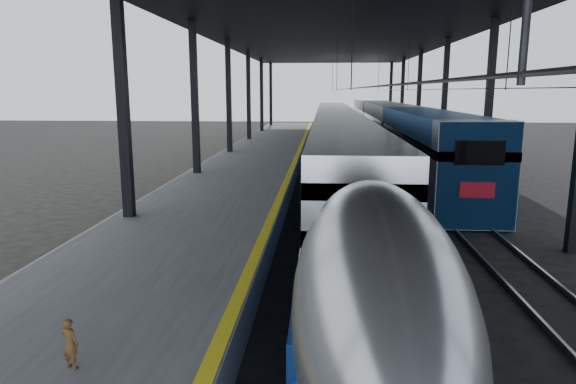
{
  "coord_description": "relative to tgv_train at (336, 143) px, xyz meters",
  "views": [
    {
      "loc": [
        1.11,
        -12.45,
        5.43
      ],
      "look_at": [
        -0.09,
        4.82,
        2.0
      ],
      "focal_mm": 32.0,
      "sensor_mm": 36.0,
      "label": 1
    }
  ],
  "objects": [
    {
      "name": "child",
      "position": [
        -4.93,
        -28.12,
        -0.47
      ],
      "size": [
        0.36,
        0.3,
        0.86
      ],
      "primitive_type": "imported",
      "rotation": [
        0.0,
        0.0,
        2.81
      ],
      "color": "#54381C",
      "rests_on": "platform"
    },
    {
      "name": "canopy",
      "position": [
        -0.1,
        -3.04,
        7.22
      ],
      "size": [
        18.0,
        75.0,
        9.47
      ],
      "color": "black",
      "rests_on": "ground"
    },
    {
      "name": "rails",
      "position": [
        2.5,
        -3.04,
        -1.81
      ],
      "size": [
        6.52,
        80.0,
        0.16
      ],
      "color": "slate",
      "rests_on": "ground"
    },
    {
      "name": "second_train",
      "position": [
        5.0,
        11.52,
        0.29
      ],
      "size": [
        3.13,
        56.05,
        4.31
      ],
      "color": "navy",
      "rests_on": "ground"
    },
    {
      "name": "platform",
      "position": [
        -5.5,
        -3.04,
        -1.39
      ],
      "size": [
        6.0,
        80.0,
        1.0
      ],
      "primitive_type": "cube",
      "color": "#4C4C4F",
      "rests_on": "ground"
    },
    {
      "name": "tgv_train",
      "position": [
        0.0,
        0.0,
        0.0
      ],
      "size": [
        2.83,
        65.2,
        4.05
      ],
      "color": "#B4B6BB",
      "rests_on": "ground"
    },
    {
      "name": "ground",
      "position": [
        -2.0,
        -23.04,
        -1.89
      ],
      "size": [
        160.0,
        160.0,
        0.0
      ],
      "primitive_type": "plane",
      "color": "black",
      "rests_on": "ground"
    },
    {
      "name": "yellow_strip",
      "position": [
        -2.7,
        -3.04,
        -0.89
      ],
      "size": [
        0.3,
        80.0,
        0.01
      ],
      "primitive_type": "cube",
      "color": "yellow",
      "rests_on": "platform"
    }
  ]
}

